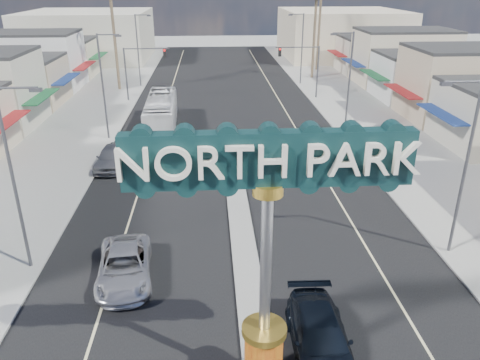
{
  "coord_description": "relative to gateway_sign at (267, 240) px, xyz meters",
  "views": [
    {
      "loc": [
        -1.59,
        -10.08,
        13.14
      ],
      "look_at": [
        -0.18,
        11.35,
        3.83
      ],
      "focal_mm": 35.0,
      "sensor_mm": 36.0,
      "label": 1
    }
  ],
  "objects": [
    {
      "name": "ground",
      "position": [
        0.0,
        28.02,
        -5.93
      ],
      "size": [
        160.0,
        160.0,
        0.0
      ],
      "primitive_type": "plane",
      "color": "gray",
      "rests_on": "ground"
    },
    {
      "name": "road",
      "position": [
        0.0,
        28.02,
        -5.92
      ],
      "size": [
        20.0,
        120.0,
        0.01
      ],
      "primitive_type": "cube",
      "color": "black",
      "rests_on": "ground"
    },
    {
      "name": "median_island",
      "position": [
        0.0,
        12.02,
        -5.85
      ],
      "size": [
        1.3,
        30.0,
        0.16
      ],
      "primitive_type": "cube",
      "color": "gray",
      "rests_on": "ground"
    },
    {
      "name": "sidewalk_left",
      "position": [
        -14.0,
        28.02,
        -5.87
      ],
      "size": [
        8.0,
        120.0,
        0.12
      ],
      "primitive_type": "cube",
      "color": "gray",
      "rests_on": "ground"
    },
    {
      "name": "sidewalk_right",
      "position": [
        14.0,
        28.02,
        -5.87
      ],
      "size": [
        8.0,
        120.0,
        0.12
      ],
      "primitive_type": "cube",
      "color": "gray",
      "rests_on": "ground"
    },
    {
      "name": "storefront_row_left",
      "position": [
        -24.0,
        41.02,
        -2.93
      ],
      "size": [
        12.0,
        42.0,
        6.0
      ],
      "primitive_type": "cube",
      "color": "beige",
      "rests_on": "ground"
    },
    {
      "name": "storefront_row_right",
      "position": [
        24.0,
        41.02,
        -2.93
      ],
      "size": [
        12.0,
        42.0,
        6.0
      ],
      "primitive_type": "cube",
      "color": "#B7B29E",
      "rests_on": "ground"
    },
    {
      "name": "backdrop_far_left",
      "position": [
        -22.0,
        73.02,
        -1.93
      ],
      "size": [
        20.0,
        20.0,
        8.0
      ],
      "primitive_type": "cube",
      "color": "#B7B29E",
      "rests_on": "ground"
    },
    {
      "name": "backdrop_far_right",
      "position": [
        22.0,
        73.02,
        -1.93
      ],
      "size": [
        20.0,
        20.0,
        8.0
      ],
      "primitive_type": "cube",
      "color": "beige",
      "rests_on": "ground"
    },
    {
      "name": "gateway_sign",
      "position": [
        0.0,
        0.0,
        0.0
      ],
      "size": [
        8.2,
        1.5,
        9.15
      ],
      "color": "red",
      "rests_on": "median_island"
    },
    {
      "name": "traffic_signal_left",
      "position": [
        -9.18,
        42.02,
        -1.65
      ],
      "size": [
        5.09,
        0.45,
        6.0
      ],
      "color": "#47474C",
      "rests_on": "ground"
    },
    {
      "name": "traffic_signal_right",
      "position": [
        9.18,
        42.02,
        -1.65
      ],
      "size": [
        5.09,
        0.45,
        6.0
      ],
      "color": "#47474C",
      "rests_on": "ground"
    },
    {
      "name": "streetlight_l_near",
      "position": [
        -10.43,
        8.02,
        -0.86
      ],
      "size": [
        2.03,
        0.22,
        9.0
      ],
      "color": "#47474C",
      "rests_on": "ground"
    },
    {
      "name": "streetlight_l_mid",
      "position": [
        -10.43,
        28.02,
        -0.86
      ],
      "size": [
        2.03,
        0.22,
        9.0
      ],
      "color": "#47474C",
      "rests_on": "ground"
    },
    {
      "name": "streetlight_l_far",
      "position": [
        -10.43,
        50.02,
        -0.86
      ],
      "size": [
        2.03,
        0.22,
        9.0
      ],
      "color": "#47474C",
      "rests_on": "ground"
    },
    {
      "name": "streetlight_r_near",
      "position": [
        10.43,
        8.02,
        -0.86
      ],
      "size": [
        2.03,
        0.22,
        9.0
      ],
      "color": "#47474C",
      "rests_on": "ground"
    },
    {
      "name": "streetlight_r_mid",
      "position": [
        10.43,
        28.02,
        -0.86
      ],
      "size": [
        2.03,
        0.22,
        9.0
      ],
      "color": "#47474C",
      "rests_on": "ground"
    },
    {
      "name": "streetlight_r_far",
      "position": [
        10.43,
        50.02,
        -0.86
      ],
      "size": [
        2.03,
        0.22,
        9.0
      ],
      "color": "#47474C",
      "rests_on": "ground"
    },
    {
      "name": "suv_left",
      "position": [
        -5.79,
        6.72,
        -5.19
      ],
      "size": [
        3.01,
        5.53,
        1.47
      ],
      "primitive_type": "imported",
      "rotation": [
        0.0,
        0.0,
        0.11
      ],
      "color": "#B8B8BD",
      "rests_on": "ground"
    },
    {
      "name": "suv_right",
      "position": [
        2.3,
        1.38,
        -5.16
      ],
      "size": [
        2.28,
        5.35,
        1.54
      ],
      "primitive_type": "imported",
      "rotation": [
        0.0,
        0.0,
        -0.02
      ],
      "color": "black",
      "rests_on": "ground"
    },
    {
      "name": "car_parked_left",
      "position": [
        -9.0,
        21.23,
        -5.09
      ],
      "size": [
        2.31,
        5.03,
        1.67
      ],
      "primitive_type": "imported",
      "rotation": [
        0.0,
        0.0,
        -0.07
      ],
      "color": "slate",
      "rests_on": "ground"
    },
    {
      "name": "city_bus",
      "position": [
        -6.18,
        31.06,
        -4.38
      ],
      "size": [
        2.94,
        11.17,
        3.09
      ],
      "primitive_type": "imported",
      "rotation": [
        0.0,
        0.0,
        0.03
      ],
      "color": "white",
      "rests_on": "ground"
    }
  ]
}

